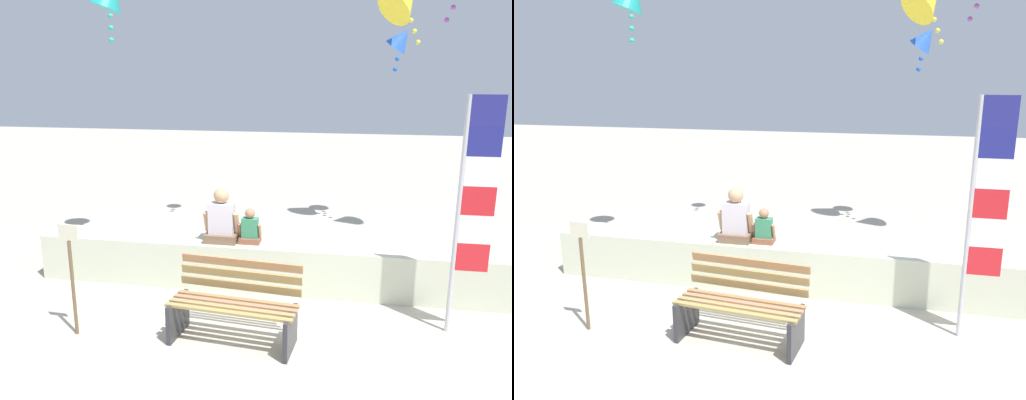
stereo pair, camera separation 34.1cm
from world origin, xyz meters
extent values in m
plane|color=#B8AF9B|center=(0.00, 0.00, 0.00)|extent=(40.00, 40.00, 0.00)
cube|color=beige|center=(0.00, 1.24, 0.33)|extent=(6.75, 0.61, 0.65)
cube|color=#9B834B|center=(-0.27, -0.52, 0.45)|extent=(1.43, 0.22, 0.03)
cube|color=#A1804E|center=(-0.26, -0.41, 0.45)|extent=(1.43, 0.22, 0.03)
cube|color=#A47253|center=(-0.25, -0.29, 0.45)|extent=(1.43, 0.22, 0.03)
cube|color=#A17447|center=(-0.24, -0.18, 0.45)|extent=(1.43, 0.22, 0.03)
cube|color=#9A7E4D|center=(-0.22, -0.08, 0.57)|extent=(1.43, 0.19, 0.10)
cube|color=#9D814F|center=(-0.22, -0.05, 0.70)|extent=(1.43, 0.19, 0.10)
cube|color=#A7764C|center=(-0.22, -0.03, 0.83)|extent=(1.43, 0.19, 0.10)
cube|color=#2D2D33|center=(-0.91, -0.28, 0.23)|extent=(0.10, 0.53, 0.45)
cube|color=#2D2D33|center=(0.40, -0.42, 0.23)|extent=(0.10, 0.53, 0.45)
cube|color=brown|center=(-0.75, 1.20, 0.71)|extent=(0.44, 0.36, 0.12)
cube|color=silver|center=(-0.75, 1.20, 0.98)|extent=(0.34, 0.22, 0.42)
cylinder|color=tan|center=(-0.96, 1.18, 0.93)|extent=(0.07, 0.17, 0.31)
cylinder|color=tan|center=(-0.54, 1.18, 0.93)|extent=(0.07, 0.17, 0.31)
sphere|color=tan|center=(-0.75, 1.20, 1.30)|extent=(0.21, 0.21, 0.21)
cube|color=brown|center=(-0.35, 1.20, 0.69)|extent=(0.29, 0.23, 0.08)
cube|color=#368059|center=(-0.35, 1.20, 0.87)|extent=(0.22, 0.14, 0.27)
cylinder|color=#A16F52|center=(-0.49, 1.19, 0.83)|extent=(0.05, 0.11, 0.20)
cylinder|color=#A16F52|center=(-0.21, 1.19, 0.83)|extent=(0.05, 0.11, 0.20)
sphere|color=#A16F52|center=(-0.35, 1.20, 1.07)|extent=(0.14, 0.14, 0.14)
cylinder|color=#B7B7BC|center=(2.15, 0.36, 1.36)|extent=(0.05, 0.05, 2.71)
cube|color=red|center=(2.35, 0.36, 0.92)|extent=(0.35, 0.02, 0.33)
cube|color=white|center=(2.35, 0.36, 1.25)|extent=(0.35, 0.02, 0.33)
cube|color=red|center=(2.35, 0.36, 1.58)|extent=(0.35, 0.02, 0.33)
cube|color=white|center=(2.35, 0.36, 1.90)|extent=(0.35, 0.02, 0.33)
cube|color=navy|center=(2.35, 0.36, 2.23)|extent=(0.35, 0.02, 0.33)
cube|color=navy|center=(2.35, 0.36, 2.55)|extent=(0.35, 0.02, 0.33)
sphere|color=#D6CD40|center=(1.81, 4.04, 3.96)|extent=(0.08, 0.08, 0.08)
sphere|color=#D6CD40|center=(1.87, 3.96, 3.78)|extent=(0.08, 0.08, 0.08)
sphere|color=#D6CD40|center=(1.93, 3.88, 3.60)|extent=(0.08, 0.08, 0.08)
sphere|color=#D6CD40|center=(1.99, 3.80, 3.42)|extent=(0.08, 0.08, 0.08)
sphere|color=teal|center=(-2.75, 2.38, 3.94)|extent=(0.08, 0.08, 0.08)
sphere|color=teal|center=(-2.71, 2.28, 3.76)|extent=(0.08, 0.08, 0.08)
sphere|color=teal|center=(-2.67, 2.19, 3.58)|extent=(0.08, 0.08, 0.08)
sphere|color=teal|center=(-2.63, 2.10, 3.40)|extent=(0.08, 0.08, 0.08)
sphere|color=#A349A6|center=(2.44, 3.49, 3.92)|extent=(0.08, 0.08, 0.08)
sphere|color=#A349A6|center=(2.37, 3.56, 3.74)|extent=(0.08, 0.08, 0.08)
cone|color=blue|center=(1.79, 4.54, 3.52)|extent=(0.67, 0.59, 0.55)
sphere|color=blue|center=(1.75, 4.45, 3.34)|extent=(0.08, 0.08, 0.08)
sphere|color=blue|center=(1.72, 4.35, 3.16)|extent=(0.08, 0.08, 0.08)
sphere|color=blue|center=(1.69, 4.26, 2.98)|extent=(0.08, 0.08, 0.08)
cylinder|color=brown|center=(-2.07, -0.47, 0.56)|extent=(0.04, 0.04, 1.13)
cube|color=beige|center=(-2.07, -0.47, 1.23)|extent=(0.24, 0.03, 0.18)
camera|label=1|loc=(0.92, -5.35, 2.94)|focal=35.73mm
camera|label=2|loc=(1.26, -5.28, 2.94)|focal=35.73mm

